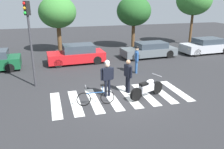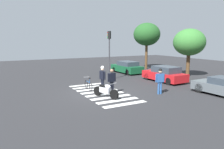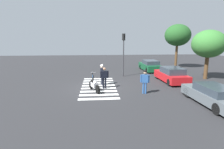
{
  "view_description": "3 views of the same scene",
  "coord_description": "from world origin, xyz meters",
  "px_view_note": "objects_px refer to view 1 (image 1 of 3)",
  "views": [
    {
      "loc": [
        -3.31,
        -9.96,
        4.72
      ],
      "look_at": [
        -0.02,
        1.44,
        0.73
      ],
      "focal_mm": 36.68,
      "sensor_mm": 36.0,
      "label": 1
    },
    {
      "loc": [
        13.53,
        -6.47,
        3.74
      ],
      "look_at": [
        -0.23,
        0.93,
        1.24
      ],
      "focal_mm": 34.29,
      "sensor_mm": 36.0,
      "label": 2
    },
    {
      "loc": [
        14.9,
        -0.1,
        4.08
      ],
      "look_at": [
        0.47,
        1.12,
        1.15
      ],
      "focal_mm": 28.7,
      "sensor_mm": 36.0,
      "label": 3
    }
  ],
  "objects_px": {
    "car_grey_coupe": "(149,50)",
    "traffic_light_pole": "(29,32)",
    "officer_by_motorcycle": "(107,75)",
    "leaning_bicycle": "(96,97)",
    "officer_on_foot": "(128,74)",
    "police_motorcycle": "(147,88)",
    "car_red_convertible": "(77,54)",
    "car_silver_sedan": "(206,46)",
    "pedestrian_bystander": "(137,57)"
  },
  "relations": [
    {
      "from": "leaning_bicycle",
      "to": "pedestrian_bystander",
      "type": "relative_size",
      "value": 0.96
    },
    {
      "from": "leaning_bicycle",
      "to": "traffic_light_pole",
      "type": "height_order",
      "value": "traffic_light_pole"
    },
    {
      "from": "pedestrian_bystander",
      "to": "car_grey_coupe",
      "type": "height_order",
      "value": "pedestrian_bystander"
    },
    {
      "from": "car_silver_sedan",
      "to": "police_motorcycle",
      "type": "bearing_deg",
      "value": -140.67
    },
    {
      "from": "car_silver_sedan",
      "to": "traffic_light_pole",
      "type": "xyz_separation_m",
      "value": [
        -14.41,
        -4.3,
        2.4
      ]
    },
    {
      "from": "officer_on_foot",
      "to": "car_red_convertible",
      "type": "distance_m",
      "value": 6.69
    },
    {
      "from": "car_red_convertible",
      "to": "car_grey_coupe",
      "type": "distance_m",
      "value": 6.02
    },
    {
      "from": "car_silver_sedan",
      "to": "traffic_light_pole",
      "type": "height_order",
      "value": "traffic_light_pole"
    },
    {
      "from": "police_motorcycle",
      "to": "car_grey_coupe",
      "type": "bearing_deg",
      "value": 64.41
    },
    {
      "from": "officer_on_foot",
      "to": "traffic_light_pole",
      "type": "distance_m",
      "value": 5.58
    },
    {
      "from": "car_silver_sedan",
      "to": "car_red_convertible",
      "type": "bearing_deg",
      "value": -179.5
    },
    {
      "from": "car_grey_coupe",
      "to": "car_silver_sedan",
      "type": "relative_size",
      "value": 1.04
    },
    {
      "from": "leaning_bicycle",
      "to": "traffic_light_pole",
      "type": "relative_size",
      "value": 0.38
    },
    {
      "from": "officer_by_motorcycle",
      "to": "leaning_bicycle",
      "type": "bearing_deg",
      "value": -133.01
    },
    {
      "from": "pedestrian_bystander",
      "to": "car_red_convertible",
      "type": "xyz_separation_m",
      "value": [
        -3.42,
        3.51,
        -0.4
      ]
    },
    {
      "from": "leaning_bicycle",
      "to": "pedestrian_bystander",
      "type": "height_order",
      "value": "pedestrian_bystander"
    },
    {
      "from": "police_motorcycle",
      "to": "car_silver_sedan",
      "type": "relative_size",
      "value": 0.46
    },
    {
      "from": "officer_on_foot",
      "to": "car_silver_sedan",
      "type": "xyz_separation_m",
      "value": [
        9.73,
        6.55,
        -0.37
      ]
    },
    {
      "from": "traffic_light_pole",
      "to": "car_grey_coupe",
      "type": "bearing_deg",
      "value": 25.8
    },
    {
      "from": "police_motorcycle",
      "to": "car_grey_coupe",
      "type": "height_order",
      "value": "car_grey_coupe"
    },
    {
      "from": "officer_on_foot",
      "to": "car_silver_sedan",
      "type": "relative_size",
      "value": 0.4
    },
    {
      "from": "police_motorcycle",
      "to": "car_red_convertible",
      "type": "distance_m",
      "value": 7.7
    },
    {
      "from": "leaning_bicycle",
      "to": "car_red_convertible",
      "type": "xyz_separation_m",
      "value": [
        0.15,
        7.44,
        0.3
      ]
    },
    {
      "from": "leaning_bicycle",
      "to": "car_silver_sedan",
      "type": "distance_m",
      "value": 13.87
    },
    {
      "from": "officer_on_foot",
      "to": "car_grey_coupe",
      "type": "relative_size",
      "value": 0.39
    },
    {
      "from": "officer_by_motorcycle",
      "to": "traffic_light_pole",
      "type": "distance_m",
      "value": 4.71
    },
    {
      "from": "leaning_bicycle",
      "to": "car_silver_sedan",
      "type": "height_order",
      "value": "car_silver_sedan"
    },
    {
      "from": "officer_by_motorcycle",
      "to": "pedestrian_bystander",
      "type": "distance_m",
      "value": 4.18
    },
    {
      "from": "officer_by_motorcycle",
      "to": "pedestrian_bystander",
      "type": "relative_size",
      "value": 1.02
    },
    {
      "from": "officer_by_motorcycle",
      "to": "traffic_light_pole",
      "type": "relative_size",
      "value": 0.41
    },
    {
      "from": "police_motorcycle",
      "to": "car_red_convertible",
      "type": "height_order",
      "value": "car_red_convertible"
    },
    {
      "from": "pedestrian_bystander",
      "to": "police_motorcycle",
      "type": "bearing_deg",
      "value": -103.99
    },
    {
      "from": "car_red_convertible",
      "to": "car_grey_coupe",
      "type": "height_order",
      "value": "car_red_convertible"
    },
    {
      "from": "pedestrian_bystander",
      "to": "traffic_light_pole",
      "type": "distance_m",
      "value": 6.68
    },
    {
      "from": "car_grey_coupe",
      "to": "traffic_light_pole",
      "type": "relative_size",
      "value": 0.99
    },
    {
      "from": "police_motorcycle",
      "to": "car_grey_coupe",
      "type": "xyz_separation_m",
      "value": [
        3.55,
        7.4,
        0.15
      ]
    },
    {
      "from": "officer_by_motorcycle",
      "to": "car_red_convertible",
      "type": "height_order",
      "value": "officer_by_motorcycle"
    },
    {
      "from": "police_motorcycle",
      "to": "car_silver_sedan",
      "type": "height_order",
      "value": "car_silver_sedan"
    },
    {
      "from": "traffic_light_pole",
      "to": "leaning_bicycle",
      "type": "bearing_deg",
      "value": -49.39
    },
    {
      "from": "car_grey_coupe",
      "to": "traffic_light_pole",
      "type": "bearing_deg",
      "value": -154.2
    },
    {
      "from": "officer_on_foot",
      "to": "car_silver_sedan",
      "type": "height_order",
      "value": "officer_on_foot"
    },
    {
      "from": "police_motorcycle",
      "to": "officer_on_foot",
      "type": "xyz_separation_m",
      "value": [
        -0.71,
        0.84,
        0.55
      ]
    },
    {
      "from": "car_silver_sedan",
      "to": "car_grey_coupe",
      "type": "bearing_deg",
      "value": 179.83
    },
    {
      "from": "officer_on_foot",
      "to": "officer_by_motorcycle",
      "type": "bearing_deg",
      "value": -171.48
    },
    {
      "from": "police_motorcycle",
      "to": "car_red_convertible",
      "type": "relative_size",
      "value": 0.48
    },
    {
      "from": "officer_on_foot",
      "to": "traffic_light_pole",
      "type": "height_order",
      "value": "traffic_light_pole"
    },
    {
      "from": "car_red_convertible",
      "to": "traffic_light_pole",
      "type": "bearing_deg",
      "value": -124.79
    },
    {
      "from": "police_motorcycle",
      "to": "officer_on_foot",
      "type": "distance_m",
      "value": 1.23
    },
    {
      "from": "pedestrian_bystander",
      "to": "car_red_convertible",
      "type": "height_order",
      "value": "pedestrian_bystander"
    },
    {
      "from": "traffic_light_pole",
      "to": "officer_on_foot",
      "type": "bearing_deg",
      "value": -25.57
    }
  ]
}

